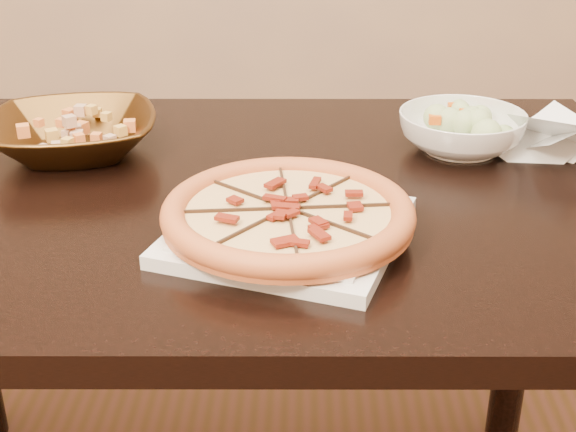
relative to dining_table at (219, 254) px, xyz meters
name	(u,v)px	position (x,y,z in m)	size (l,w,h in m)	color
dining_table	(219,254)	(0.00, 0.00, 0.00)	(1.31, 0.86, 0.75)	black
plate	(288,230)	(0.11, -0.16, 0.12)	(0.34, 0.34, 0.02)	silver
pizza	(288,213)	(0.11, -0.16, 0.15)	(0.32, 0.32, 0.03)	#B36D3F
bronze_bowl	(74,135)	(-0.23, 0.12, 0.14)	(0.26, 0.26, 0.06)	#4E3214
mixed_dish	(70,107)	(-0.24, 0.12, 0.19)	(0.11, 0.13, 0.03)	tan
salad_bowl	(461,132)	(0.38, 0.15, 0.14)	(0.20, 0.20, 0.06)	white
salad	(464,102)	(0.37, 0.15, 0.19)	(0.10, 0.10, 0.04)	#B5CC8E
cling_film	(554,141)	(0.52, 0.13, 0.14)	(0.17, 0.14, 0.05)	white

